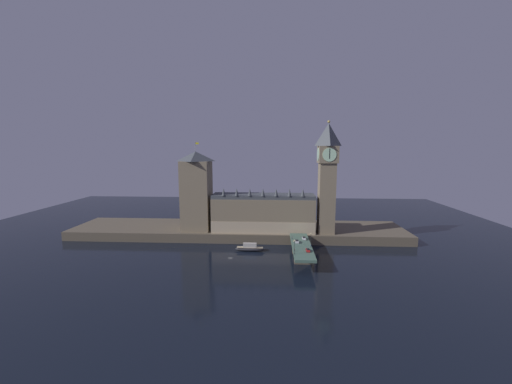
{
  "coord_description": "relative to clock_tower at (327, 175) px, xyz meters",
  "views": [
    {
      "loc": [
        23.77,
        -167.23,
        58.54
      ],
      "look_at": [
        13.31,
        20.0,
        32.11
      ],
      "focal_mm": 22.0,
      "sensor_mm": 36.0,
      "label": 1
    }
  ],
  "objects": [
    {
      "name": "ground_plane",
      "position": [
        -56.65,
        -26.39,
        -42.33
      ],
      "size": [
        400.0,
        400.0,
        0.0
      ],
      "primitive_type": "plane",
      "color": "black"
    },
    {
      "name": "embankment",
      "position": [
        -56.65,
        12.61,
        -39.45
      ],
      "size": [
        220.0,
        42.0,
        5.75
      ],
      "color": "brown",
      "rests_on": "ground_plane"
    },
    {
      "name": "parliament_hall",
      "position": [
        -39.19,
        2.77,
        -24.77
      ],
      "size": [
        64.52,
        17.7,
        28.33
      ],
      "color": "#7F7056",
      "rests_on": "embankment"
    },
    {
      "name": "clock_tower",
      "position": [
        0.0,
        0.0,
        0.0
      ],
      "size": [
        12.04,
        12.15,
        69.18
      ],
      "color": "#7F7056",
      "rests_on": "embankment"
    },
    {
      "name": "victoria_tower",
      "position": [
        -82.33,
        3.96,
        -11.2
      ],
      "size": [
        18.05,
        18.05,
        56.54
      ],
      "color": "#7F7056",
      "rests_on": "embankment"
    },
    {
      "name": "bridge",
      "position": [
        -17.62,
        -31.39,
        -36.91
      ],
      "size": [
        10.12,
        46.0,
        7.35
      ],
      "color": "#476656",
      "rests_on": "ground_plane"
    },
    {
      "name": "car_northbound_lead",
      "position": [
        -19.85,
        -27.52,
        -34.26
      ],
      "size": [
        2.12,
        4.12,
        1.53
      ],
      "color": "silver",
      "rests_on": "bridge"
    },
    {
      "name": "car_southbound_lead",
      "position": [
        -15.39,
        -41.51,
        -34.36
      ],
      "size": [
        1.9,
        4.49,
        1.33
      ],
      "color": "red",
      "rests_on": "bridge"
    },
    {
      "name": "car_southbound_trail",
      "position": [
        -15.39,
        -21.03,
        -34.29
      ],
      "size": [
        2.01,
        4.42,
        1.47
      ],
      "color": "white",
      "rests_on": "bridge"
    },
    {
      "name": "pedestrian_near_rail",
      "position": [
        -22.08,
        -41.98,
        -34.15
      ],
      "size": [
        0.38,
        0.38,
        1.57
      ],
      "color": "black",
      "rests_on": "bridge"
    },
    {
      "name": "pedestrian_mid_walk",
      "position": [
        -13.17,
        -35.2,
        -34.11
      ],
      "size": [
        0.38,
        0.38,
        1.65
      ],
      "color": "black",
      "rests_on": "bridge"
    },
    {
      "name": "pedestrian_far_rail",
      "position": [
        -22.08,
        -20.92,
        -34.02
      ],
      "size": [
        0.38,
        0.38,
        1.8
      ],
      "color": "black",
      "rests_on": "bridge"
    },
    {
      "name": "street_lamp_near",
      "position": [
        -22.48,
        -46.11,
        -30.53
      ],
      "size": [
        1.34,
        0.6,
        7.12
      ],
      "color": "#2D3333",
      "rests_on": "bridge"
    },
    {
      "name": "street_lamp_mid",
      "position": [
        -12.77,
        -31.39,
        -30.75
      ],
      "size": [
        1.34,
        0.6,
        6.77
      ],
      "color": "#2D3333",
      "rests_on": "bridge"
    },
    {
      "name": "boat_upstream",
      "position": [
        -45.99,
        -21.39,
        -40.58
      ],
      "size": [
        16.97,
        3.82,
        4.78
      ],
      "color": "#28282D",
      "rests_on": "ground_plane"
    }
  ]
}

